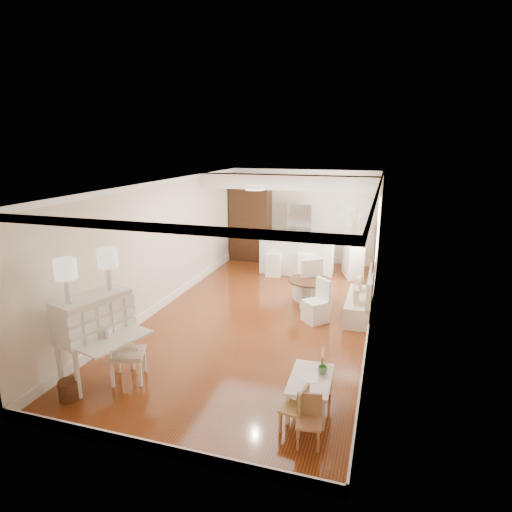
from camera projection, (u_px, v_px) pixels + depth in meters
The scene contains 20 objects.
room at pixel (268, 221), 8.98m from camera, with size 9.00×9.04×2.82m.
secretary_bureau at pixel (95, 338), 6.52m from camera, with size 1.09×1.11×1.39m, color white.
gustavian_armchair at pixel (128, 352), 6.56m from camera, with size 0.53×0.53×0.91m, color white.
wicker_basket at pixel (69, 390), 6.13m from camera, with size 0.29×0.29×0.29m, color #522E19.
kids_table at pixel (310, 393), 5.90m from camera, with size 0.56×0.94×0.47m, color white.
kids_chair_a at pixel (293, 408), 5.41m from camera, with size 0.31×0.31×0.65m, color #AD884E.
kids_chair_b at pixel (312, 371), 6.26m from camera, with size 0.32×0.32×0.67m, color #B47E51.
kids_chair_c at pixel (309, 422), 5.16m from camera, with size 0.31×0.31×0.64m, color #9F6E48.
banquette at pixel (359, 294), 8.97m from camera, with size 0.52×1.60×0.98m, color silver.
dining_table at pixel (310, 294), 9.48m from camera, with size 0.96×0.96×0.65m, color #4C2A18.
slip_chair_near at pixel (316, 301), 8.71m from camera, with size 0.42×0.44×0.89m, color white.
slip_chair_far at pixel (307, 279), 9.85m from camera, with size 0.50×0.52×1.05m, color silver.
breakfast_counter at pixel (297, 256), 11.91m from camera, with size 2.05×0.65×1.03m, color white.
bar_stool_left at pixel (274, 258), 11.73m from camera, with size 0.41×0.41×1.03m, color white.
bar_stool_right at pixel (305, 258), 11.57m from camera, with size 0.44×0.44×1.09m, color white.
pantry_cabinet at pixel (251, 223), 13.22m from camera, with size 1.20×0.60×2.30m, color #381E11.
fridge at pixel (311, 235), 12.72m from camera, with size 0.75×0.65×1.80m, color silver.
sideboard at pixel (353, 260), 11.73m from camera, with size 0.41×0.92×0.88m, color white.
pencil_cup at pixel (323, 370), 5.94m from camera, with size 0.13×0.13×0.11m, color #61A661.
branch_vase at pixel (353, 241), 11.62m from camera, with size 0.17×0.17×0.18m, color white.
Camera 1 is at (2.41, -8.23, 3.59)m, focal length 30.00 mm.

